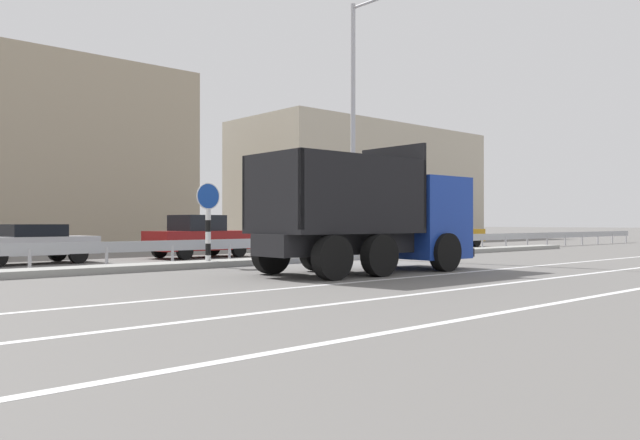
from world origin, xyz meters
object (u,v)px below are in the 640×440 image
Objects in this scene: dump_truck at (386,223)px; parked_car_6 at (448,234)px; parked_car_4 at (302,237)px; parked_car_5 at (373,236)px; median_road_sign at (208,222)px; street_lamp_1 at (356,117)px; parked_car_2 at (30,243)px; parked_car_3 at (199,237)px.

dump_truck reaches higher than parked_car_6.
parked_car_4 is 4.92m from parked_car_5.
parked_car_4 is 0.95× the size of parked_car_6.
median_road_sign is 0.64× the size of parked_car_4.
median_road_sign is 0.27× the size of street_lamp_1.
parked_car_2 is 15.81m from parked_car_5.
median_road_sign reaches higher than parked_car_4.
median_road_sign is 18.59m from parked_car_6.
dump_truck is 1.33× the size of parked_car_5.
dump_truck is 6.82m from street_lamp_1.
dump_truck is 11.43m from parked_car_2.
parked_car_3 is 1.02× the size of parked_car_4.
median_road_sign is 0.62× the size of parked_car_3.
parked_car_4 is at bearing -96.69° from parked_car_2.
parked_car_2 is 1.02× the size of parked_car_3.
parked_car_2 is 0.84× the size of parked_car_5.
parked_car_5 is 1.17× the size of parked_car_6.
parked_car_6 is at bearing -94.56° from parked_car_5.
street_lamp_1 is 1.92× the size of parked_car_5.
median_road_sign is at bearing -31.69° from parked_car_3.
parked_car_3 reaches higher than parked_car_2.
parked_car_6 is (21.56, -0.24, 0.06)m from parked_car_2.
median_road_sign reaches higher than parked_car_6.
parked_car_4 is at bearing 30.93° from median_road_sign.
median_road_sign is 0.61× the size of parked_car_2.
median_road_sign is at bearing -146.50° from dump_truck.
dump_truck is at bearing 131.98° from parked_car_5.
parked_car_5 is at bearing 21.44° from median_road_sign.
parked_car_6 is at bearing 14.46° from median_road_sign.
parked_car_4 is at bearing 84.12° from parked_car_3.
street_lamp_1 is 8.94m from parked_car_5.
parked_car_4 is at bearing 154.65° from dump_truck.
street_lamp_1 is 13.43m from parked_car_6.
parked_car_5 is (15.81, -0.08, 0.02)m from parked_car_2.
parked_car_3 is (5.97, -0.32, 0.12)m from parked_car_2.
street_lamp_1 is at bearing -16.81° from parked_car_4.
parked_car_6 is (17.99, 4.64, -0.61)m from median_road_sign.
parked_car_2 is 10.91m from parked_car_4.
street_lamp_1 is at bearing 144.50° from dump_truck.
parked_car_5 reaches higher than parked_car_2.
median_road_sign is at bearing -72.44° from parked_car_6.
parked_car_3 is at bearing -86.61° from parked_car_6.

